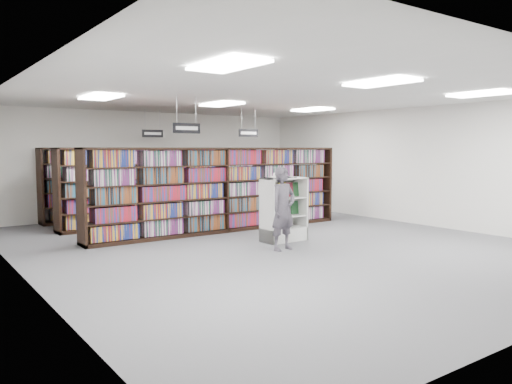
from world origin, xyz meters
TOP-DOWN VIEW (x-y plane):
  - floor at (0.00, 0.00)m, footprint 12.00×12.00m
  - ceiling at (0.00, 0.00)m, footprint 10.00×12.00m
  - wall_back at (0.00, 6.00)m, footprint 10.00×0.10m
  - wall_left at (-5.00, 0.00)m, footprint 0.10×12.00m
  - wall_right at (5.00, 0.00)m, footprint 0.10×12.00m
  - bookshelf_row_near at (0.00, 2.00)m, footprint 7.00×0.60m
  - bookshelf_row_mid at (0.00, 4.00)m, footprint 7.00×0.60m
  - bookshelf_row_far at (0.00, 5.70)m, footprint 7.00×0.60m
  - aisle_sign_left at (-1.50, 1.00)m, footprint 0.65×0.02m
  - aisle_sign_right at (1.50, 3.00)m, footprint 0.65×0.02m
  - aisle_sign_center at (-0.50, 5.00)m, footprint 0.65×0.02m
  - troffer_front_left at (-3.00, -3.00)m, footprint 0.60×1.20m
  - troffer_front_center at (0.00, -3.00)m, footprint 0.60×1.20m
  - troffer_front_right at (3.00, -3.00)m, footprint 0.60×1.20m
  - troffer_back_left at (-3.00, 2.00)m, footprint 0.60×1.20m
  - troffer_back_center at (0.00, 2.00)m, footprint 0.60×1.20m
  - troffer_back_right at (3.00, 2.00)m, footprint 0.60×1.20m
  - endcap_display at (0.43, 0.11)m, footprint 1.04×0.55m
  - open_book at (0.29, 0.02)m, footprint 0.70×0.46m
  - shopper at (-0.21, -0.70)m, footprint 0.67×0.49m

SIDE VIEW (x-z plane):
  - floor at x=0.00m, z-range 0.00..0.00m
  - endcap_display at x=0.43m, z-range -0.23..1.20m
  - shopper at x=-0.21m, z-range 0.00..1.70m
  - bookshelf_row_near at x=0.00m, z-range 0.00..2.10m
  - bookshelf_row_mid at x=0.00m, z-range 0.00..2.10m
  - bookshelf_row_far at x=0.00m, z-range 0.00..2.10m
  - open_book at x=0.29m, z-range 1.40..1.53m
  - wall_back at x=0.00m, z-range 0.00..3.20m
  - wall_left at x=-5.00m, z-range 0.00..3.20m
  - wall_right at x=5.00m, z-range 0.00..3.20m
  - aisle_sign_left at x=-1.50m, z-range 2.13..2.93m
  - aisle_sign_right at x=1.50m, z-range 2.13..2.93m
  - aisle_sign_center at x=-0.50m, z-range 2.13..2.93m
  - troffer_front_left at x=-3.00m, z-range 3.14..3.18m
  - troffer_front_center at x=0.00m, z-range 3.14..3.18m
  - troffer_front_right at x=3.00m, z-range 3.14..3.18m
  - troffer_back_left at x=-3.00m, z-range 3.14..3.18m
  - troffer_back_center at x=0.00m, z-range 3.14..3.18m
  - troffer_back_right at x=3.00m, z-range 3.14..3.18m
  - ceiling at x=0.00m, z-range 3.15..3.25m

